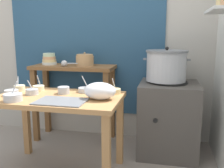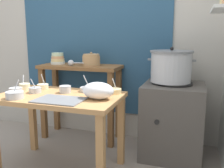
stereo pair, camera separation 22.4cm
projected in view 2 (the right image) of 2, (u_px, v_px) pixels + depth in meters
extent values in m
cube|color=#B2ADA3|center=(114.00, 31.00, 3.04)|extent=(4.40, 0.10, 2.60)
cube|color=navy|center=(93.00, 26.00, 3.05)|extent=(1.90, 0.02, 2.10)
cube|color=#B27F4C|center=(59.00, 97.00, 2.26)|extent=(1.10, 0.66, 0.04)
cube|color=#B27F4C|center=(101.00, 157.00, 1.92)|extent=(0.06, 0.06, 0.68)
cube|color=#B27F4C|center=(33.00, 120.00, 2.74)|extent=(0.06, 0.06, 0.68)
cube|color=#B27F4C|center=(121.00, 131.00, 2.44)|extent=(0.06, 0.06, 0.68)
cube|color=brown|center=(80.00, 67.00, 2.97)|extent=(0.96, 0.40, 0.04)
cube|color=brown|center=(43.00, 104.00, 3.05)|extent=(0.06, 0.06, 0.86)
cube|color=brown|center=(111.00, 110.00, 2.79)|extent=(0.06, 0.06, 0.86)
cube|color=brown|center=(56.00, 98.00, 3.33)|extent=(0.06, 0.06, 0.86)
cube|color=brown|center=(119.00, 103.00, 3.07)|extent=(0.06, 0.06, 0.86)
cube|color=#4C4742|center=(172.00, 120.00, 2.61)|extent=(0.60, 0.60, 0.76)
cylinder|color=black|center=(174.00, 83.00, 2.54)|extent=(0.36, 0.36, 0.02)
cylinder|color=black|center=(157.00, 122.00, 2.35)|extent=(0.04, 0.02, 0.04)
cylinder|color=#B7BABF|center=(171.00, 67.00, 2.54)|extent=(0.40, 0.40, 0.30)
cylinder|color=slate|center=(172.00, 52.00, 2.51)|extent=(0.43, 0.43, 0.02)
sphere|color=black|center=(172.00, 49.00, 2.50)|extent=(0.04, 0.04, 0.04)
cube|color=slate|center=(150.00, 59.00, 2.59)|extent=(0.04, 0.02, 0.02)
cube|color=slate|center=(194.00, 61.00, 2.46)|extent=(0.04, 0.02, 0.02)
cylinder|color=tan|center=(91.00, 61.00, 2.92)|extent=(0.20, 0.20, 0.11)
cylinder|color=tan|center=(91.00, 55.00, 2.90)|extent=(0.19, 0.19, 0.02)
sphere|color=tan|center=(91.00, 53.00, 2.90)|extent=(0.02, 0.02, 0.02)
cylinder|color=silver|center=(58.00, 63.00, 3.08)|extent=(0.17, 0.17, 0.03)
cylinder|color=#E5C684|center=(58.00, 60.00, 3.07)|extent=(0.16, 0.16, 0.03)
cylinder|color=tan|center=(58.00, 57.00, 3.07)|extent=(0.15, 0.15, 0.03)
cylinder|color=#B7D1AD|center=(58.00, 54.00, 3.06)|extent=(0.14, 0.14, 0.04)
sphere|color=#B7BABF|center=(71.00, 63.00, 2.88)|extent=(0.07, 0.07, 0.07)
cylinder|color=#B7BABF|center=(83.00, 63.00, 2.86)|extent=(0.20, 0.06, 0.01)
cube|color=slate|center=(59.00, 100.00, 2.07)|extent=(0.40, 0.28, 0.01)
ellipsoid|color=white|center=(98.00, 91.00, 2.10)|extent=(0.27, 0.19, 0.14)
cylinder|color=beige|center=(25.00, 87.00, 2.47)|extent=(0.10, 0.10, 0.06)
cylinder|color=maroon|center=(24.00, 84.00, 2.47)|extent=(0.09, 0.09, 0.01)
cylinder|color=#B7BABF|center=(23.00, 82.00, 2.46)|extent=(0.04, 0.07, 0.14)
cylinder|color=#B7BABF|center=(65.00, 89.00, 2.34)|extent=(0.11, 0.11, 0.07)
cylinder|color=maroon|center=(65.00, 86.00, 2.34)|extent=(0.09, 0.09, 0.01)
cylinder|color=#B7BABF|center=(88.00, 89.00, 2.40)|extent=(0.15, 0.15, 0.04)
cylinder|color=maroon|center=(88.00, 88.00, 2.40)|extent=(0.12, 0.12, 0.01)
cylinder|color=#B7BABF|center=(87.00, 83.00, 2.37)|extent=(0.08, 0.03, 0.16)
cylinder|color=#B7BABF|center=(15.00, 95.00, 2.13)|extent=(0.15, 0.15, 0.06)
cylinder|color=beige|center=(14.00, 92.00, 2.12)|extent=(0.13, 0.13, 0.01)
cylinder|color=#B7BABF|center=(15.00, 89.00, 2.14)|extent=(0.08, 0.03, 0.16)
cylinder|color=#B7BABF|center=(16.00, 90.00, 2.33)|extent=(0.12, 0.12, 0.05)
cylinder|color=#BFB28C|center=(16.00, 88.00, 2.32)|extent=(0.10, 0.10, 0.01)
cylinder|color=#B7BABF|center=(35.00, 90.00, 2.34)|extent=(0.11, 0.11, 0.05)
cylinder|color=beige|center=(35.00, 88.00, 2.34)|extent=(0.10, 0.10, 0.01)
cylinder|color=#B7BABF|center=(34.00, 86.00, 2.32)|extent=(0.07, 0.03, 0.13)
cylinder|color=beige|center=(43.00, 87.00, 2.50)|extent=(0.11, 0.11, 0.05)
cylinder|color=#337238|center=(43.00, 85.00, 2.50)|extent=(0.09, 0.09, 0.01)
cylinder|color=#B7BABF|center=(44.00, 81.00, 2.49)|extent=(0.02, 0.06, 0.15)
cylinder|color=#E5C684|center=(113.00, 91.00, 2.32)|extent=(0.15, 0.15, 0.04)
cylinder|color=maroon|center=(113.00, 89.00, 2.32)|extent=(0.13, 0.13, 0.01)
cylinder|color=#B7BABF|center=(115.00, 86.00, 2.30)|extent=(0.03, 0.09, 0.14)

